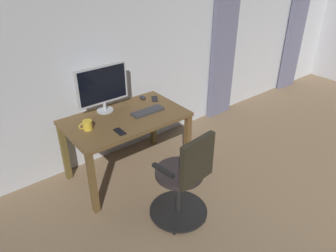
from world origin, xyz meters
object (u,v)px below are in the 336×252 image
Objects in this scene: office_chair at (184,181)px; computer_keyboard at (148,111)px; computer_monitor at (102,86)px; computer_mouse at (143,98)px; cell_phone_face_up at (120,132)px; cell_phone_by_monitor at (155,99)px; mug_coffee at (87,125)px; desk at (126,125)px.

computer_keyboard is at bearing 69.68° from office_chair.
computer_monitor is (0.13, -1.17, 0.57)m from office_chair.
computer_mouse is 0.69× the size of cell_phone_face_up.
computer_keyboard reaches higher than cell_phone_by_monitor.
office_chair is 0.93m from computer_keyboard.
computer_monitor reaches higher than mug_coffee.
computer_keyboard is at bearing -158.31° from cell_phone_face_up.
mug_coffee reaches higher than computer_keyboard.
computer_monitor reaches higher than cell_phone_by_monitor.
mug_coffee is (0.92, 0.17, 0.04)m from cell_phone_by_monitor.
computer_monitor is 1.58× the size of computer_keyboard.
mug_coffee is (0.33, 0.26, -0.24)m from computer_monitor.
cell_phone_by_monitor is at bearing 60.25° from office_chair.
computer_monitor is at bearing -43.00° from computer_keyboard.
computer_monitor is 0.66m from cell_phone_by_monitor.
office_chair reaches higher than mug_coffee.
computer_keyboard is (-0.24, 0.06, 0.11)m from desk.
desk is at bearing -14.57° from computer_keyboard.
cell_phone_face_up is (0.21, 0.24, 0.10)m from desk.
mug_coffee is (0.82, 0.26, 0.03)m from computer_mouse.
computer_mouse is at bearing -115.09° from computer_keyboard.
computer_mouse is 0.14m from cell_phone_by_monitor.
computer_monitor is at bearing 0.00° from computer_mouse.
mug_coffee reaches higher than computer_mouse.
computer_monitor is 3.99× the size of cell_phone_by_monitor.
computer_mouse is (-0.36, -1.17, 0.30)m from office_chair.
computer_monitor is 0.54m from computer_keyboard.
cell_phone_by_monitor is (-0.70, -0.40, 0.00)m from cell_phone_face_up.
office_chair is at bearing 91.90° from desk.
office_chair is 6.99× the size of mug_coffee.
cell_phone_by_monitor is (-0.25, -0.23, -0.01)m from computer_keyboard.
office_chair is at bearing 76.06° from computer_keyboard.
computer_keyboard is 0.34m from cell_phone_by_monitor.
computer_monitor is at bearing 23.08° from cell_phone_by_monitor.
cell_phone_face_up is (0.45, 0.18, -0.01)m from computer_keyboard.
computer_monitor reaches higher than computer_keyboard.
computer_mouse is (-0.15, -0.32, 0.01)m from computer_keyboard.
desk is at bearing -179.60° from mug_coffee.
computer_keyboard is 3.65× the size of computer_mouse.
desk is 0.27m from computer_keyboard.
office_chair is 1.31m from computer_monitor.
computer_mouse is at bearing -140.12° from cell_phone_face_up.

